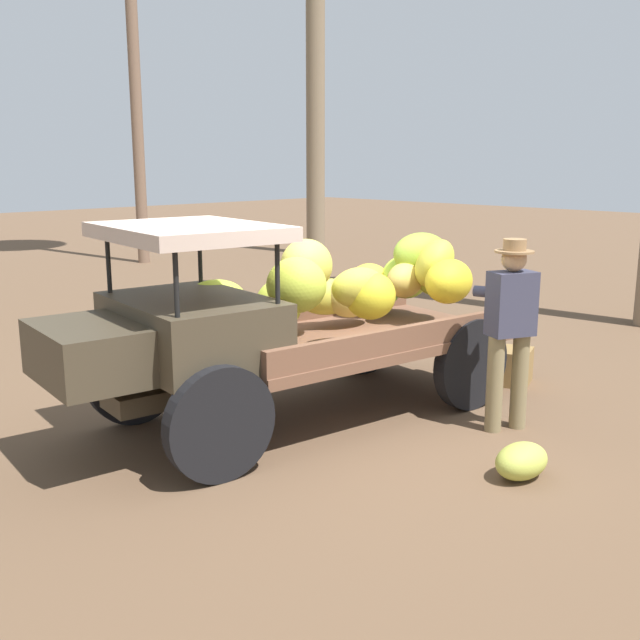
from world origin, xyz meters
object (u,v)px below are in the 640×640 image
farmer (510,323)px  loose_banana_bunch (521,461)px  truck (293,317)px  wooden_crate (509,366)px

farmer → loose_banana_bunch: 1.38m
farmer → loose_banana_bunch: (0.85, 0.68, -0.85)m
truck → farmer: size_ratio=2.64×
truck → wooden_crate: bearing=169.3°
farmer → loose_banana_bunch: farmer is taller
wooden_crate → loose_banana_bunch: (2.13, 1.43, -0.05)m
truck → loose_banana_bunch: size_ratio=9.25×
truck → wooden_crate: (-2.48, 0.80, -0.79)m
wooden_crate → farmer: bearing=30.5°
truck → wooden_crate: size_ratio=10.06×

